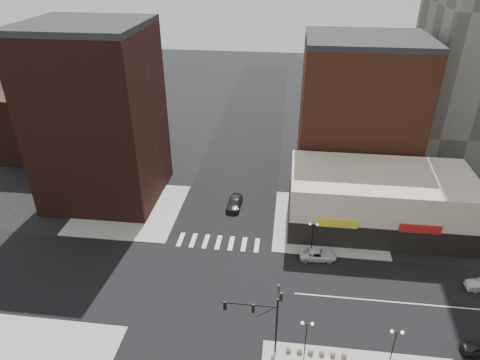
{
  "coord_description": "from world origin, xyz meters",
  "views": [
    {
      "loc": [
        8.24,
        -36.32,
        34.78
      ],
      "look_at": [
        3.06,
        5.83,
        11.0
      ],
      "focal_mm": 32.0,
      "sensor_mm": 36.0,
      "label": 1
    }
  ],
  "objects_px": {
    "white_suv": "(318,254)",
    "traffic_signal": "(267,312)",
    "street_lamp_se_b": "(396,338)",
    "street_lamp_ne": "(313,230)",
    "dark_sedan_north": "(234,203)",
    "street_lamp_se_a": "(307,330)"
  },
  "relations": [
    {
      "from": "street_lamp_se_a",
      "to": "dark_sedan_north",
      "type": "xyz_separation_m",
      "value": [
        -10.15,
        25.07,
        -2.58
      ]
    },
    {
      "from": "traffic_signal",
      "to": "street_lamp_se_b",
      "type": "distance_m",
      "value": 11.88
    },
    {
      "from": "street_lamp_se_b",
      "to": "street_lamp_ne",
      "type": "bearing_deg",
      "value": 113.63
    },
    {
      "from": "street_lamp_ne",
      "to": "white_suv",
      "type": "height_order",
      "value": "street_lamp_ne"
    },
    {
      "from": "traffic_signal",
      "to": "street_lamp_ne",
      "type": "height_order",
      "value": "traffic_signal"
    },
    {
      "from": "street_lamp_se_a",
      "to": "dark_sedan_north",
      "type": "distance_m",
      "value": 27.17
    },
    {
      "from": "white_suv",
      "to": "street_lamp_se_b",
      "type": "bearing_deg",
      "value": -161.5
    },
    {
      "from": "traffic_signal",
      "to": "street_lamp_ne",
      "type": "xyz_separation_m",
      "value": [
        4.76,
        15.83,
        -1.67
      ]
    },
    {
      "from": "traffic_signal",
      "to": "street_lamp_se_a",
      "type": "relative_size",
      "value": 1.87
    },
    {
      "from": "white_suv",
      "to": "street_lamp_se_a",
      "type": "bearing_deg",
      "value": 168.29
    },
    {
      "from": "street_lamp_se_a",
      "to": "street_lamp_se_b",
      "type": "height_order",
      "value": "same"
    },
    {
      "from": "street_lamp_se_a",
      "to": "street_lamp_se_b",
      "type": "distance_m",
      "value": 8.0
    },
    {
      "from": "street_lamp_ne",
      "to": "dark_sedan_north",
      "type": "xyz_separation_m",
      "value": [
        -11.15,
        9.07,
        -2.58
      ]
    },
    {
      "from": "street_lamp_se_b",
      "to": "street_lamp_ne",
      "type": "xyz_separation_m",
      "value": [
        -7.0,
        16.0,
        0.0
      ]
    },
    {
      "from": "traffic_signal",
      "to": "street_lamp_se_a",
      "type": "height_order",
      "value": "traffic_signal"
    },
    {
      "from": "street_lamp_ne",
      "to": "street_lamp_se_a",
      "type": "bearing_deg",
      "value": -93.58
    },
    {
      "from": "white_suv",
      "to": "street_lamp_ne",
      "type": "bearing_deg",
      "value": 22.7
    },
    {
      "from": "street_lamp_se_a",
      "to": "street_lamp_se_b",
      "type": "bearing_deg",
      "value": 0.0
    },
    {
      "from": "traffic_signal",
      "to": "dark_sedan_north",
      "type": "bearing_deg",
      "value": 104.38
    },
    {
      "from": "white_suv",
      "to": "traffic_signal",
      "type": "bearing_deg",
      "value": 154.13
    },
    {
      "from": "street_lamp_se_b",
      "to": "street_lamp_ne",
      "type": "height_order",
      "value": "same"
    },
    {
      "from": "street_lamp_se_a",
      "to": "street_lamp_ne",
      "type": "bearing_deg",
      "value": 86.42
    }
  ]
}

